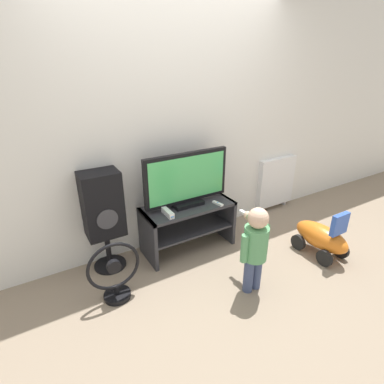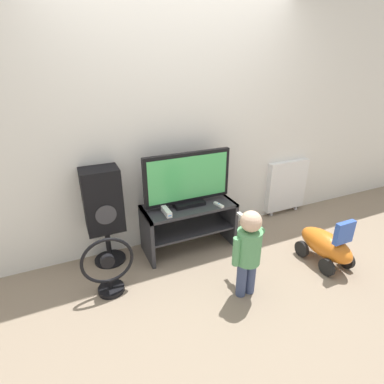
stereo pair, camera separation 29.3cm
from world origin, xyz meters
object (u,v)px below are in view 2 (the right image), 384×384
(television, at_px, (188,180))
(radiator, at_px, (286,186))
(child, at_px, (248,247))
(floor_fan, at_px, (109,268))
(ride_on_toy, at_px, (326,245))
(remote_primary, at_px, (219,205))
(speaker_tower, at_px, (103,203))
(game_console, at_px, (166,212))

(television, relative_size, radiator, 1.27)
(television, relative_size, child, 1.13)
(television, height_order, child, television)
(child, distance_m, radiator, 1.70)
(floor_fan, distance_m, ride_on_toy, 2.09)
(remote_primary, distance_m, floor_fan, 1.23)
(remote_primary, xyz_separation_m, speaker_tower, (-1.10, 0.26, 0.12))
(game_console, bearing_deg, child, -59.60)
(television, xyz_separation_m, speaker_tower, (-0.83, 0.10, -0.14))
(game_console, relative_size, ride_on_toy, 0.32)
(floor_fan, bearing_deg, television, 21.93)
(speaker_tower, distance_m, ride_on_toy, 2.21)
(television, height_order, floor_fan, television)
(speaker_tower, bearing_deg, television, -6.62)
(ride_on_toy, bearing_deg, floor_fan, 167.13)
(radiator, bearing_deg, child, -141.18)
(floor_fan, relative_size, ride_on_toy, 0.91)
(television, xyz_separation_m, game_console, (-0.28, -0.11, -0.24))
(child, height_order, floor_fan, child)
(speaker_tower, xyz_separation_m, radiator, (2.32, 0.11, -0.26))
(television, bearing_deg, speaker_tower, 173.38)
(child, relative_size, speaker_tower, 0.81)
(floor_fan, relative_size, radiator, 0.76)
(ride_on_toy, height_order, radiator, radiator)
(child, distance_m, ride_on_toy, 1.01)
(game_console, distance_m, speaker_tower, 0.60)
(floor_fan, height_order, radiator, radiator)
(game_console, xyz_separation_m, ride_on_toy, (1.41, -0.71, -0.34))
(speaker_tower, distance_m, floor_fan, 0.62)
(television, bearing_deg, game_console, -157.55)
(television, relative_size, ride_on_toy, 1.52)
(game_console, bearing_deg, speaker_tower, 159.17)
(game_console, xyz_separation_m, remote_primary, (0.55, -0.05, -0.02))
(radiator, bearing_deg, floor_fan, -166.67)
(speaker_tower, bearing_deg, remote_primary, -13.25)
(speaker_tower, bearing_deg, floor_fan, -99.21)
(game_console, xyz_separation_m, child, (0.44, -0.75, -0.06))
(child, xyz_separation_m, ride_on_toy, (0.97, 0.03, -0.27))
(remote_primary, distance_m, child, 0.71)
(television, xyz_separation_m, ride_on_toy, (1.13, -0.83, -0.58))
(floor_fan, bearing_deg, radiator, 13.33)
(child, relative_size, floor_fan, 1.48)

